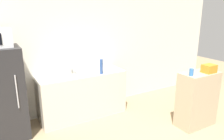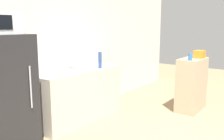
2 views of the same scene
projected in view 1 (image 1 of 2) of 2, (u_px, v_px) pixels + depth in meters
name	position (u px, v px, depth m)	size (l,w,h in m)	color
wall_back	(61.00, 50.00, 4.26)	(8.00, 0.06, 2.60)	silver
refrigerator	(3.00, 94.00, 3.51)	(0.64, 0.63, 1.52)	#232326
counter	(82.00, 94.00, 4.33)	(1.68, 0.62, 0.89)	beige
sink_basin	(83.00, 71.00, 4.26)	(0.36, 0.33, 0.06)	#9EA3A8
bottle_tall	(101.00, 67.00, 4.12)	(0.06, 0.06, 0.29)	#2D4C8C
bottle_short	(97.00, 65.00, 4.48)	(0.06, 0.06, 0.16)	silver
shelf_cabinet	(197.00, 99.00, 3.94)	(0.72, 0.38, 1.01)	tan
basket	(209.00, 69.00, 3.78)	(0.22, 0.18, 0.14)	orange
jar	(191.00, 72.00, 3.60)	(0.07, 0.07, 0.12)	#336BB2
paper_towel_roll	(68.00, 68.00, 4.10)	(0.11, 0.11, 0.26)	white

